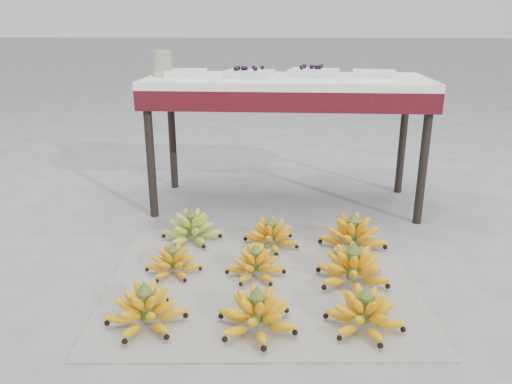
# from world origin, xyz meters

# --- Properties ---
(ground) EXTENTS (60.00, 60.00, 0.00)m
(ground) POSITION_xyz_m (0.00, 0.00, 0.00)
(ground) COLOR slate
(ground) RESTS_ON ground
(newspaper_mat) EXTENTS (1.32, 1.14, 0.01)m
(newspaper_mat) POSITION_xyz_m (-0.08, -0.05, 0.00)
(newspaper_mat) COLOR silver
(newspaper_mat) RESTS_ON ground
(bunch_front_left) EXTENTS (0.29, 0.29, 0.17)m
(bunch_front_left) POSITION_xyz_m (-0.46, -0.39, 0.06)
(bunch_front_left) COLOR #EAB410
(bunch_front_left) RESTS_ON newspaper_mat
(bunch_front_center) EXTENTS (0.35, 0.35, 0.17)m
(bunch_front_center) POSITION_xyz_m (-0.07, -0.40, 0.06)
(bunch_front_center) COLOR #EAB410
(bunch_front_center) RESTS_ON newspaper_mat
(bunch_front_right) EXTENTS (0.33, 0.33, 0.17)m
(bunch_front_right) POSITION_xyz_m (0.30, -0.36, 0.06)
(bunch_front_right) COLOR #EAB410
(bunch_front_right) RESTS_ON newspaper_mat
(bunch_mid_left) EXTENTS (0.24, 0.24, 0.14)m
(bunch_mid_left) POSITION_xyz_m (-0.45, -0.01, 0.05)
(bunch_mid_left) COLOR #EAB410
(bunch_mid_left) RESTS_ON newspaper_mat
(bunch_mid_center) EXTENTS (0.31, 0.31, 0.15)m
(bunch_mid_center) POSITION_xyz_m (-0.10, -0.01, 0.06)
(bunch_mid_center) COLOR #EAB410
(bunch_mid_center) RESTS_ON newspaper_mat
(bunch_mid_right) EXTENTS (0.38, 0.38, 0.18)m
(bunch_mid_right) POSITION_xyz_m (0.29, -0.04, 0.07)
(bunch_mid_right) COLOR #EAB410
(bunch_mid_right) RESTS_ON newspaper_mat
(bunch_back_left) EXTENTS (0.33, 0.33, 0.17)m
(bunch_back_left) POSITION_xyz_m (-0.44, 0.33, 0.06)
(bunch_back_left) COLOR olive
(bunch_back_left) RESTS_ON newspaper_mat
(bunch_back_center) EXTENTS (0.32, 0.32, 0.16)m
(bunch_back_center) POSITION_xyz_m (-0.05, 0.28, 0.06)
(bunch_back_center) COLOR #EAB410
(bunch_back_center) RESTS_ON newspaper_mat
(bunch_back_right) EXTENTS (0.38, 0.38, 0.19)m
(bunch_back_right) POSITION_xyz_m (0.33, 0.28, 0.07)
(bunch_back_right) COLOR #EAB410
(bunch_back_right) RESTS_ON newspaper_mat
(vendor_table) EXTENTS (1.53, 0.61, 0.73)m
(vendor_table) POSITION_xyz_m (0.00, 0.89, 0.65)
(vendor_table) COLOR black
(vendor_table) RESTS_ON ground
(tray_far_left) EXTENTS (0.24, 0.19, 0.04)m
(tray_far_left) POSITION_xyz_m (-0.55, 0.90, 0.75)
(tray_far_left) COLOR silver
(tray_far_left) RESTS_ON vendor_table
(tray_left) EXTENTS (0.27, 0.22, 0.06)m
(tray_left) POSITION_xyz_m (-0.20, 0.85, 0.75)
(tray_left) COLOR silver
(tray_left) RESTS_ON vendor_table
(tray_right) EXTENTS (0.29, 0.24, 0.07)m
(tray_right) POSITION_xyz_m (0.15, 0.92, 0.75)
(tray_right) COLOR silver
(tray_right) RESTS_ON vendor_table
(tray_far_right) EXTENTS (0.24, 0.18, 0.04)m
(tray_far_right) POSITION_xyz_m (0.48, 0.92, 0.75)
(tray_far_right) COLOR silver
(tray_far_right) RESTS_ON vendor_table
(glass_jar) EXTENTS (0.12, 0.12, 0.14)m
(glass_jar) POSITION_xyz_m (-0.68, 0.88, 0.80)
(glass_jar) COLOR beige
(glass_jar) RESTS_ON vendor_table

